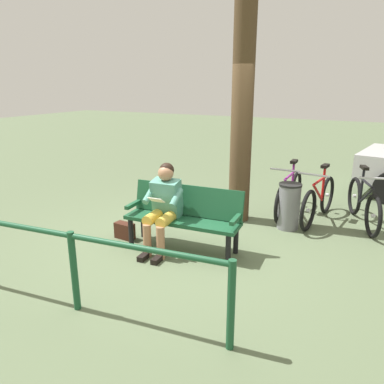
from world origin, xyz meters
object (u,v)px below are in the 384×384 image
Objects in this scene: tree_trunk at (243,98)px; bicycle_black at (363,203)px; bench at (184,213)px; handbag at (125,231)px; bicycle_silver at (319,200)px; litter_bin at (289,206)px; person_reading at (164,203)px; bicycle_purple at (289,194)px.

tree_trunk reaches higher than bicycle_black.
bench reaches higher than handbag.
tree_trunk is at bearing -59.11° from bicycle_silver.
tree_trunk is at bearing -2.62° from litter_bin.
handbag is at bearing -6.78° from person_reading.
bicycle_purple reaches higher than litter_bin.
bicycle_black is 1.18m from bicycle_purple.
handbag is 3.82m from bicycle_black.
handbag is 3.19m from bicycle_silver.
bench is 2.07m from tree_trunk.
tree_trunk reaches higher than person_reading.
bicycle_silver is (-2.43, -2.04, 0.24)m from handbag.
litter_bin is (-0.84, 0.04, -1.64)m from tree_trunk.
person_reading is 0.30× the size of tree_trunk.
bicycle_silver is (-0.36, -0.54, -0.01)m from litter_bin.
bicycle_silver is at bearing -123.93° from litter_bin.
bicycle_purple is (0.15, -0.67, -0.01)m from litter_bin.
bicycle_black is at bearing 93.69° from bicycle_purple.
person_reading is 3.30m from bicycle_black.
tree_trunk is 2.39× the size of bicycle_purple.
person_reading is 2.13m from tree_trunk.
person_reading is 2.72m from bicycle_silver.
bench is at bearing -171.28° from handbag.
bench reaches higher than litter_bin.
handbag is at bearing 36.03° from litter_bin.
bicycle_black is (-3.10, -2.21, 0.24)m from handbag.
person_reading is 0.71× the size of bicycle_purple.
bicycle_purple is at bearing -137.95° from tree_trunk.
bench is 0.33m from person_reading.
bench is 3.00m from bicycle_black.
handbag is 2.72m from tree_trunk.
bicycle_purple is (-0.98, -2.03, -0.15)m from bench.
handbag is at bearing -73.04° from bicycle_black.
tree_trunk is 2.59m from bicycle_black.
handbag is 2.90m from bicycle_purple.
bicycle_black is 0.69m from bicycle_silver.
person_reading reaches higher than litter_bin.
litter_bin is 0.44× the size of bicycle_purple.
bench is at bearing -29.94° from bicycle_silver.
tree_trunk is 2.49× the size of bicycle_black.
person_reading reaches higher than bench.
tree_trunk is (-1.22, -1.54, 1.89)m from handbag.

